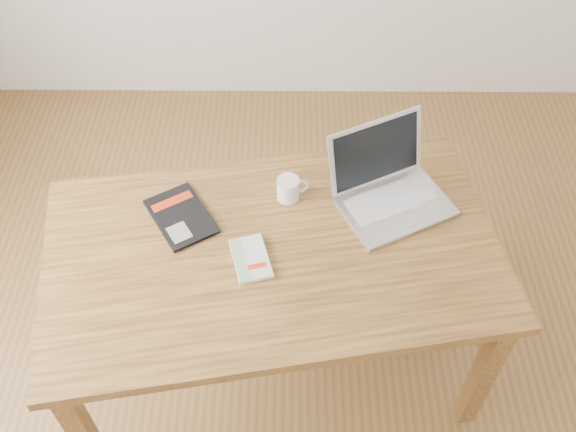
{
  "coord_description": "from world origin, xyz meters",
  "views": [
    {
      "loc": [
        -0.11,
        -1.13,
        2.45
      ],
      "look_at": [
        -0.12,
        0.26,
        0.85
      ],
      "focal_mm": 40.0,
      "sensor_mm": 36.0,
      "label": 1
    }
  ],
  "objects_px": {
    "black_guidebook": "(181,216)",
    "coffee_mug": "(289,188)",
    "desk": "(273,265)",
    "white_guidebook": "(251,259)",
    "laptop": "(389,187)"
  },
  "relations": [
    {
      "from": "black_guidebook",
      "to": "laptop",
      "type": "height_order",
      "value": "laptop"
    },
    {
      "from": "desk",
      "to": "coffee_mug",
      "type": "bearing_deg",
      "value": 67.85
    },
    {
      "from": "black_guidebook",
      "to": "coffee_mug",
      "type": "xyz_separation_m",
      "value": [
        0.38,
        0.1,
        0.04
      ]
    },
    {
      "from": "white_guidebook",
      "to": "black_guidebook",
      "type": "height_order",
      "value": "white_guidebook"
    },
    {
      "from": "desk",
      "to": "black_guidebook",
      "type": "xyz_separation_m",
      "value": [
        -0.32,
        0.14,
        0.1
      ]
    },
    {
      "from": "white_guidebook",
      "to": "black_guidebook",
      "type": "distance_m",
      "value": 0.31
    },
    {
      "from": "desk",
      "to": "coffee_mug",
      "type": "relative_size",
      "value": 14.24
    },
    {
      "from": "black_guidebook",
      "to": "coffee_mug",
      "type": "relative_size",
      "value": 2.74
    },
    {
      "from": "white_guidebook",
      "to": "coffee_mug",
      "type": "relative_size",
      "value": 1.79
    },
    {
      "from": "laptop",
      "to": "coffee_mug",
      "type": "bearing_deg",
      "value": 153.35
    },
    {
      "from": "desk",
      "to": "black_guidebook",
      "type": "bearing_deg",
      "value": 147.37
    },
    {
      "from": "laptop",
      "to": "black_guidebook",
      "type": "bearing_deg",
      "value": 161.27
    },
    {
      "from": "white_guidebook",
      "to": "laptop",
      "type": "bearing_deg",
      "value": 15.17
    },
    {
      "from": "desk",
      "to": "laptop",
      "type": "height_order",
      "value": "laptop"
    },
    {
      "from": "black_guidebook",
      "to": "coffee_mug",
      "type": "bearing_deg",
      "value": -16.6
    }
  ]
}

